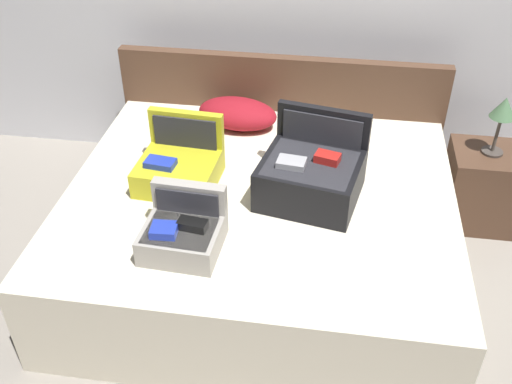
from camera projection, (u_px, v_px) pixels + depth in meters
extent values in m
plane|color=gray|center=(249.00, 317.00, 3.20)|extent=(12.00, 12.00, 0.00)
cube|color=beige|center=(260.00, 231.00, 3.36)|extent=(2.09, 1.82, 0.55)
cube|color=#4C3323|center=(280.00, 121.00, 4.00)|extent=(2.13, 0.08, 0.92)
cube|color=black|center=(310.00, 181.00, 3.08)|extent=(0.57, 0.51, 0.23)
cube|color=#28282D|center=(310.00, 176.00, 3.06)|extent=(0.50, 0.45, 0.16)
cube|color=#99999E|center=(291.00, 163.00, 2.98)|extent=(0.15, 0.12, 0.04)
cube|color=#B21E19|center=(327.00, 158.00, 3.01)|extent=(0.14, 0.11, 0.05)
cube|color=black|center=(322.00, 143.00, 3.20)|extent=(0.50, 0.14, 0.42)
cube|color=#28282D|center=(321.00, 146.00, 3.18)|extent=(0.42, 0.09, 0.36)
cube|color=gold|center=(177.00, 174.00, 3.20)|extent=(0.44, 0.38, 0.15)
cube|color=#28282D|center=(177.00, 171.00, 3.19)|extent=(0.39, 0.33, 0.10)
cube|color=#1E33A5|center=(160.00, 163.00, 3.13)|extent=(0.17, 0.11, 0.04)
cube|color=gold|center=(187.00, 139.00, 3.30)|extent=(0.42, 0.07, 0.35)
cube|color=#28282D|center=(186.00, 142.00, 3.27)|extent=(0.35, 0.03, 0.30)
cube|color=gray|center=(181.00, 241.00, 2.77)|extent=(0.37, 0.30, 0.13)
cube|color=#28282D|center=(181.00, 238.00, 2.75)|extent=(0.33, 0.26, 0.09)
cube|color=#1E33A5|center=(164.00, 231.00, 2.70)|extent=(0.13, 0.11, 0.05)
cube|color=black|center=(193.00, 225.00, 2.73)|extent=(0.15, 0.09, 0.05)
cube|color=gray|center=(190.00, 207.00, 2.86)|extent=(0.36, 0.08, 0.28)
cube|color=#28282D|center=(188.00, 212.00, 2.83)|extent=(0.30, 0.03, 0.24)
ellipsoid|color=maroon|center=(238.00, 114.00, 3.72)|extent=(0.55, 0.38, 0.17)
cube|color=#4C3323|center=(482.00, 187.00, 3.73)|extent=(0.44, 0.40, 0.51)
cylinder|color=#3F3833|center=(492.00, 152.00, 3.58)|extent=(0.13, 0.13, 0.01)
cylinder|color=#4C443D|center=(497.00, 134.00, 3.50)|extent=(0.02, 0.02, 0.23)
cone|color=#4C724C|center=(504.00, 107.00, 3.40)|extent=(0.15, 0.15, 0.13)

